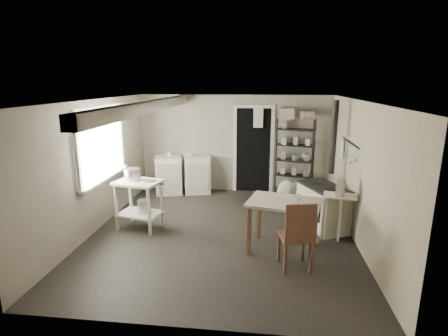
# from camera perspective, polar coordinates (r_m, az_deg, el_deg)

# --- Properties ---
(floor) EXTENTS (5.00, 5.00, 0.00)m
(floor) POSITION_cam_1_polar(r_m,az_deg,el_deg) (6.29, -0.32, -10.43)
(floor) COLOR black
(floor) RESTS_ON ground
(ceiling) EXTENTS (5.00, 5.00, 0.00)m
(ceiling) POSITION_cam_1_polar(r_m,az_deg,el_deg) (5.74, -0.35, 10.98)
(ceiling) COLOR silver
(ceiling) RESTS_ON wall_back
(wall_back) EXTENTS (4.50, 0.02, 2.30)m
(wall_back) POSITION_cam_1_polar(r_m,az_deg,el_deg) (8.34, 1.73, 3.96)
(wall_back) COLOR #9E9587
(wall_back) RESTS_ON ground
(wall_front) EXTENTS (4.50, 0.02, 2.30)m
(wall_front) POSITION_cam_1_polar(r_m,az_deg,el_deg) (3.57, -5.23, -10.05)
(wall_front) COLOR #9E9587
(wall_front) RESTS_ON ground
(wall_left) EXTENTS (0.02, 5.00, 2.30)m
(wall_left) POSITION_cam_1_polar(r_m,az_deg,el_deg) (6.57, -20.22, 0.34)
(wall_left) COLOR #9E9587
(wall_left) RESTS_ON ground
(wall_right) EXTENTS (0.02, 5.00, 2.30)m
(wall_right) POSITION_cam_1_polar(r_m,az_deg,el_deg) (6.07, 21.24, -0.81)
(wall_right) COLOR #9E9587
(wall_right) RESTS_ON ground
(window) EXTENTS (0.12, 1.76, 1.28)m
(window) POSITION_cam_1_polar(r_m,az_deg,el_deg) (6.66, -19.48, 3.66)
(window) COLOR silver
(window) RESTS_ON wall_left
(doorway) EXTENTS (0.96, 0.10, 2.08)m
(doorway) POSITION_cam_1_polar(r_m,az_deg,el_deg) (8.32, 4.80, 2.83)
(doorway) COLOR silver
(doorway) RESTS_ON ground
(ceiling_beam) EXTENTS (0.18, 5.00, 0.18)m
(ceiling_beam) POSITION_cam_1_polar(r_m,az_deg,el_deg) (6.01, -11.96, 9.86)
(ceiling_beam) COLOR silver
(ceiling_beam) RESTS_ON ceiling
(wallpaper_panel) EXTENTS (0.01, 5.00, 2.30)m
(wallpaper_panel) POSITION_cam_1_polar(r_m,az_deg,el_deg) (6.07, 21.15, -0.81)
(wallpaper_panel) COLOR #BFB89B
(wallpaper_panel) RESTS_ON wall_right
(utensil_rail) EXTENTS (0.06, 1.20, 0.44)m
(utensil_rail) POSITION_cam_1_polar(r_m,az_deg,el_deg) (6.55, 19.77, 3.92)
(utensil_rail) COLOR silver
(utensil_rail) RESTS_ON wall_right
(prep_table) EXTENTS (0.88, 0.72, 0.89)m
(prep_table) POSITION_cam_1_polar(r_m,az_deg,el_deg) (6.51, -13.63, -6.20)
(prep_table) COLOR silver
(prep_table) RESTS_ON ground
(stockpot) EXTENTS (0.32, 0.32, 0.31)m
(stockpot) POSITION_cam_1_polar(r_m,az_deg,el_deg) (6.45, -14.68, -1.42)
(stockpot) COLOR silver
(stockpot) RESTS_ON prep_table
(saucepan) EXTENTS (0.21, 0.21, 0.11)m
(saucepan) POSITION_cam_1_polar(r_m,az_deg,el_deg) (6.28, -11.87, -2.51)
(saucepan) COLOR silver
(saucepan) RESTS_ON prep_table
(bucket) EXTENTS (0.25, 0.25, 0.26)m
(bucket) POSITION_cam_1_polar(r_m,az_deg,el_deg) (6.53, -12.89, -6.22)
(bucket) COLOR silver
(bucket) RESTS_ON prep_table
(base_cabinets) EXTENTS (1.44, 0.88, 0.88)m
(base_cabinets) POSITION_cam_1_polar(r_m,az_deg,el_deg) (8.37, -6.68, -0.94)
(base_cabinets) COLOR silver
(base_cabinets) RESTS_ON ground
(mixing_bowl) EXTENTS (0.39, 0.39, 0.07)m
(mixing_bowl) POSITION_cam_1_polar(r_m,az_deg,el_deg) (8.19, -6.00, 2.32)
(mixing_bowl) COLOR white
(mixing_bowl) RESTS_ON base_cabinets
(counter_cup) EXTENTS (0.15, 0.15, 0.09)m
(counter_cup) POSITION_cam_1_polar(r_m,az_deg,el_deg) (8.26, -9.00, 2.40)
(counter_cup) COLOR white
(counter_cup) RESTS_ON base_cabinets
(shelf_rack) EXTENTS (0.90, 0.53, 1.79)m
(shelf_rack) POSITION_cam_1_polar(r_m,az_deg,el_deg) (8.19, 11.52, 2.07)
(shelf_rack) COLOR black
(shelf_rack) RESTS_ON ground
(shelf_jar) EXTENTS (0.11, 0.11, 0.20)m
(shelf_jar) POSITION_cam_1_polar(r_m,az_deg,el_deg) (8.06, 9.92, 4.99)
(shelf_jar) COLOR white
(shelf_jar) RESTS_ON shelf_rack
(storage_box_a) EXTENTS (0.34, 0.30, 0.22)m
(storage_box_a) POSITION_cam_1_polar(r_m,az_deg,el_deg) (8.07, 10.31, 9.56)
(storage_box_a) COLOR #BFAF9A
(storage_box_a) RESTS_ON shelf_rack
(storage_box_b) EXTENTS (0.33, 0.31, 0.17)m
(storage_box_b) POSITION_cam_1_polar(r_m,az_deg,el_deg) (8.09, 13.45, 9.27)
(storage_box_b) COLOR #BFAF9A
(storage_box_b) RESTS_ON shelf_rack
(stove) EXTENTS (0.91, 1.14, 0.78)m
(stove) POSITION_cam_1_polar(r_m,az_deg,el_deg) (6.59, 15.85, -5.71)
(stove) COLOR silver
(stove) RESTS_ON ground
(stovepipe) EXTENTS (0.13, 0.13, 1.30)m
(stovepipe) POSITION_cam_1_polar(r_m,az_deg,el_deg) (6.79, 17.46, 4.77)
(stovepipe) COLOR black
(stovepipe) RESTS_ON stove
(side_ledge) EXTENTS (0.58, 0.38, 0.82)m
(side_ledge) POSITION_cam_1_polar(r_m,az_deg,el_deg) (6.10, 18.19, -7.60)
(side_ledge) COLOR silver
(side_ledge) RESTS_ON ground
(oats_box) EXTENTS (0.18, 0.22, 0.28)m
(oats_box) POSITION_cam_1_polar(r_m,az_deg,el_deg) (5.86, 18.53, -2.50)
(oats_box) COLOR #BFAF9A
(oats_box) RESTS_ON side_ledge
(work_table) EXTENTS (1.23, 0.99, 0.82)m
(work_table) POSITION_cam_1_polar(r_m,az_deg,el_deg) (5.60, 9.64, -9.60)
(work_table) COLOR beige
(work_table) RESTS_ON ground
(table_cup) EXTENTS (0.11, 0.11, 0.10)m
(table_cup) POSITION_cam_1_polar(r_m,az_deg,el_deg) (5.40, 11.89, -5.69)
(table_cup) COLOR white
(table_cup) RESTS_ON work_table
(chair) EXTENTS (0.51, 0.52, 1.03)m
(chair) POSITION_cam_1_polar(r_m,az_deg,el_deg) (5.10, 11.58, -10.82)
(chair) COLOR #513222
(chair) RESTS_ON ground
(flour_sack) EXTENTS (0.46, 0.41, 0.48)m
(flour_sack) POSITION_cam_1_polar(r_m,az_deg,el_deg) (7.85, 10.16, -3.74)
(flour_sack) COLOR silver
(flour_sack) RESTS_ON ground
(floor_crock) EXTENTS (0.14, 0.14, 0.15)m
(floor_crock) POSITION_cam_1_polar(r_m,az_deg,el_deg) (6.08, 14.52, -11.06)
(floor_crock) COLOR white
(floor_crock) RESTS_ON ground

